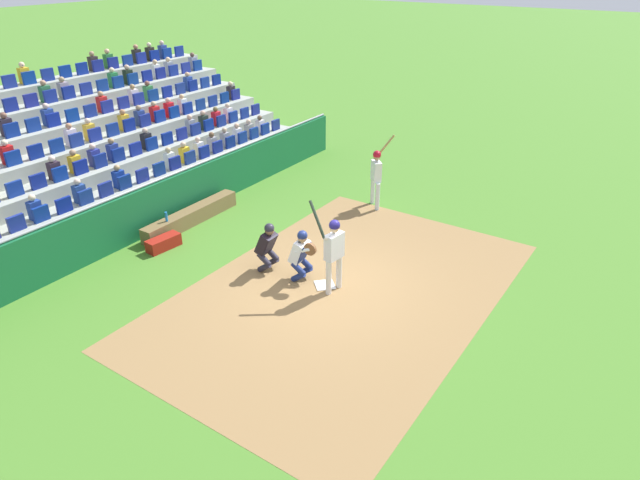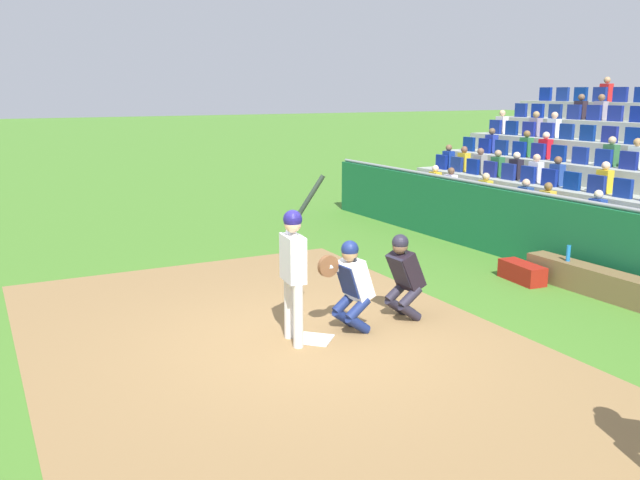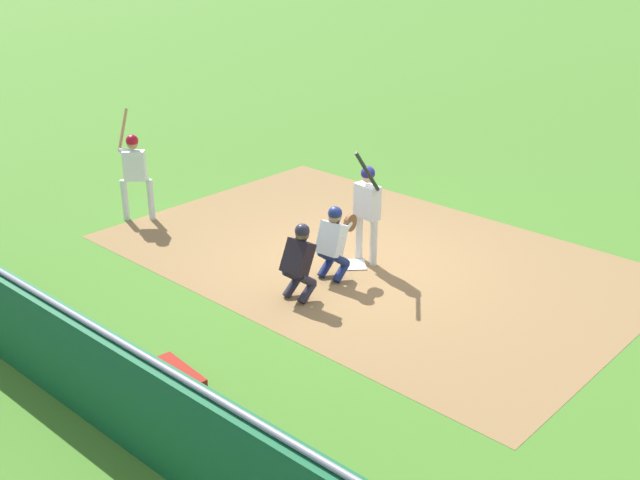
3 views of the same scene
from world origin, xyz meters
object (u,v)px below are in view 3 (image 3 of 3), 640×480
Objects in this scene: water_bottle_on_bench at (119,351)px; on_deck_batter at (134,167)px; batter_at_plate at (367,204)px; dugout_bench at (80,351)px; catcher_crouching at (334,239)px; home_plate_umpire at (299,259)px; equipment_duffel_bag at (177,381)px; home_plate_marker at (353,265)px.

on_deck_batter reaches higher than water_bottle_on_bench.
dugout_bench is (-0.81, -5.26, -0.89)m from batter_at_plate.
dugout_bench is 12.31× the size of water_bottle_on_bench.
batter_at_plate is at bearing 17.05° from on_deck_batter.
water_bottle_on_bench is at bearing -88.53° from catcher_crouching.
dugout_bench is 1.56× the size of on_deck_batter.
batter_at_plate is 1.70× the size of home_plate_umpire.
equipment_duffel_bag is (0.69, -3.90, -0.56)m from catcher_crouching.
on_deck_batter is (-5.43, 3.32, 0.94)m from equipment_duffel_bag.
on_deck_batter reaches higher than catcher_crouching.
dugout_bench is 5.54m from on_deck_batter.
catcher_crouching is 0.93m from home_plate_umpire.
home_plate_umpire is (0.07, -0.93, -0.03)m from catcher_crouching.
water_bottle_on_bench is at bearing -37.83° from on_deck_batter.
dugout_bench is at bearing -104.34° from home_plate_umpire.
batter_at_plate is at bearing 92.39° from home_plate_umpire.
water_bottle_on_bench is at bearing -88.76° from batter_at_plate.
on_deck_batter reaches higher than home_plate_marker.
home_plate_marker is 4.57m from equipment_duffel_bag.
home_plate_umpire is (0.08, -1.80, -0.41)m from batter_at_plate.
equipment_duffel_bag is at bearing 37.49° from water_bottle_on_bench.
catcher_crouching is at bearing 7.00° from on_deck_batter.
water_bottle_on_bench is at bearing -135.87° from equipment_duffel_bag.
water_bottle_on_bench is (0.11, -4.35, -0.15)m from catcher_crouching.
catcher_crouching is at bearing -83.10° from home_plate_marker.
home_plate_umpire is (0.15, -1.53, 0.68)m from home_plate_marker.
home_plate_marker is at bearing 96.90° from catcher_crouching.
home_plate_umpire is 0.38× the size of dugout_bench.
catcher_crouching is at bearing 94.56° from home_plate_umpire.
dugout_bench is at bearing -98.75° from batter_at_plate.
dugout_bench is (-0.81, -4.38, -0.50)m from catcher_crouching.
batter_at_plate is 0.65× the size of dugout_bench.
on_deck_batter is (-4.81, 0.35, 0.40)m from home_plate_umpire.
home_plate_umpire is 4.84m from on_deck_batter.
catcher_crouching is 4.77× the size of water_bottle_on_bench.
home_plate_umpire is at bearing -85.44° from catcher_crouching.
batter_at_plate is 2.42× the size of equipment_duffel_bag.
catcher_crouching reaches higher than water_bottle_on_bench.
home_plate_umpire is at bearing -87.61° from batter_at_plate.
home_plate_umpire is 1.42× the size of equipment_duffel_bag.
water_bottle_on_bench is at bearing 2.28° from dugout_bench.
home_plate_umpire is 0.59× the size of on_deck_batter.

